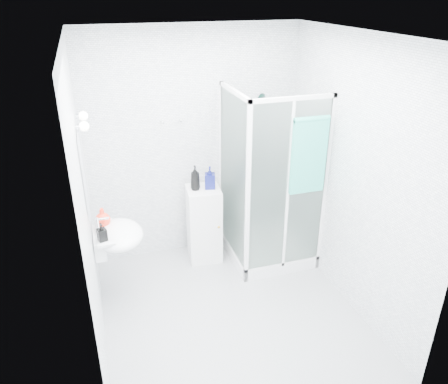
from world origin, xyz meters
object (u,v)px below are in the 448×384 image
object	(u,v)px
storage_cabinet	(204,224)
soap_dispenser_orange	(102,217)
wall_basin	(116,236)
soap_dispenser_black	(102,232)
shower_enclosure	(265,226)
shampoo_bottle_a	(195,178)
hand_towel	(309,154)
shampoo_bottle_b	(210,178)

from	to	relation	value
storage_cabinet	soap_dispenser_orange	distance (m)	1.30
wall_basin	soap_dispenser_black	distance (m)	0.25
shower_enclosure	shampoo_bottle_a	size ratio (longest dim) A/B	7.21
shower_enclosure	wall_basin	bearing A→B (deg)	-169.19
wall_basin	shampoo_bottle_a	world-z (taller)	shampoo_bottle_a
storage_cabinet	soap_dispenser_orange	world-z (taller)	soap_dispenser_orange
wall_basin	hand_towel	size ratio (longest dim) A/B	0.71
hand_towel	soap_dispenser_black	bearing A→B (deg)	-177.88
wall_basin	storage_cabinet	world-z (taller)	wall_basin
shower_enclosure	wall_basin	distance (m)	1.72
shampoo_bottle_b	hand_towel	bearing A→B (deg)	-38.21
shampoo_bottle_a	soap_dispenser_orange	distance (m)	1.13
storage_cabinet	hand_towel	xyz separation A→B (m)	(0.91, -0.65, 0.99)
shower_enclosure	soap_dispenser_black	world-z (taller)	shower_enclosure
storage_cabinet	hand_towel	distance (m)	1.49
soap_dispenser_orange	soap_dispenser_black	distance (m)	0.27
wall_basin	soap_dispenser_orange	xyz separation A→B (m)	(-0.10, 0.11, 0.16)
shampoo_bottle_a	hand_towel	bearing A→B (deg)	-33.70
shampoo_bottle_a	soap_dispenser_black	size ratio (longest dim) A/B	1.63
shampoo_bottle_b	soap_dispenser_orange	size ratio (longest dim) A/B	1.34
shampoo_bottle_a	shampoo_bottle_b	xyz separation A→B (m)	(0.16, -0.01, -0.01)
storage_cabinet	soap_dispenser_black	distance (m)	1.43
wall_basin	shampoo_bottle_a	size ratio (longest dim) A/B	2.02
wall_basin	soap_dispenser_black	xyz separation A→B (m)	(-0.12, -0.16, 0.15)
hand_towel	soap_dispenser_orange	size ratio (longest dim) A/B	4.21
shower_enclosure	soap_dispenser_black	xyz separation A→B (m)	(-1.78, -0.48, 0.50)
wall_basin	shampoo_bottle_b	bearing A→B (deg)	27.75
shower_enclosure	storage_cabinet	size ratio (longest dim) A/B	2.24
storage_cabinet	shampoo_bottle_a	bearing A→B (deg)	177.70
wall_basin	hand_towel	world-z (taller)	hand_towel
shower_enclosure	shampoo_bottle_b	xyz separation A→B (m)	(-0.57, 0.25, 0.57)
storage_cabinet	shampoo_bottle_a	size ratio (longest dim) A/B	3.21
wall_basin	shampoo_bottle_b	world-z (taller)	shampoo_bottle_b
storage_cabinet	soap_dispenser_orange	xyz separation A→B (m)	(-1.11, -0.46, 0.51)
shampoo_bottle_a	soap_dispenser_black	xyz separation A→B (m)	(-1.04, -0.74, -0.08)
soap_dispenser_orange	soap_dispenser_black	world-z (taller)	soap_dispenser_orange
shampoo_bottle_a	soap_dispenser_orange	world-z (taller)	shampoo_bottle_a
wall_basin	soap_dispenser_black	size ratio (longest dim) A/B	3.29
shampoo_bottle_b	soap_dispenser_orange	distance (m)	1.27
shampoo_bottle_b	wall_basin	bearing A→B (deg)	-152.25
storage_cabinet	soap_dispenser_orange	size ratio (longest dim) A/B	4.76
shampoo_bottle_a	shower_enclosure	bearing A→B (deg)	-19.70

